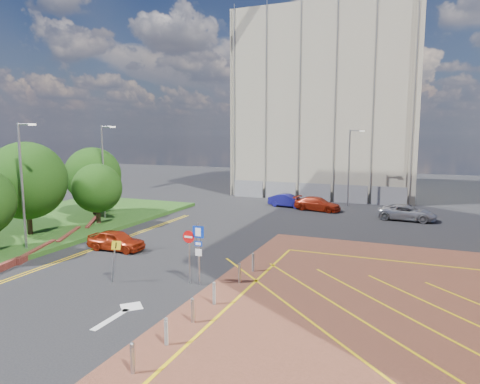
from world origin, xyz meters
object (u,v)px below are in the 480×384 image
Objects in this scene: tree_d at (93,175)px; car_blue_back at (288,201)px; warning_sign at (115,256)px; lamp_left_near at (23,181)px; lamp_left_far at (104,168)px; sign_cluster at (195,247)px; car_red_back at (317,204)px; tree_b at (27,181)px; tree_c at (97,188)px; car_silver_back at (407,213)px; car_red_left at (116,240)px; lamp_back at (350,165)px.

car_blue_back is (14.81, 12.05, -3.20)m from tree_d.
tree_d reaches higher than car_blue_back.
warning_sign is (12.89, -13.37, -2.44)m from tree_d.
lamp_left_near is 1.00× the size of lamp_left_far.
lamp_left_near reaches higher than car_blue_back.
lamp_left_near is at bearing 175.44° from sign_cluster.
lamp_left_far is 20.48m from car_red_back.
car_red_back is at bearing 57.57° from lamp_left_near.
car_blue_back is at bearing 55.45° from tree_b.
car_silver_back is (23.42, 12.38, -2.51)m from tree_c.
car_silver_back reaches higher than car_red_left.
sign_cluster reaches higher than car_red_back.
car_silver_back is (11.61, -2.67, 0.02)m from car_blue_back.
tree_d reaches higher than car_red_back.
lamp_left_far is at bearing 143.18° from sign_cluster.
lamp_back is at bearing -28.01° from car_red_left.
lamp_back is 3.56× the size of warning_sign.
warning_sign is at bearing -143.61° from car_red_left.
sign_cluster is at bearing -14.26° from tree_b.
car_blue_back is 3.44m from car_red_back.
lamp_left_far is (-2.00, 10.00, 0.00)m from lamp_left_near.
car_red_left is (-7.86, 3.74, -1.29)m from sign_cluster.
tree_c is at bearing 146.84° from sign_cluster.
lamp_left_far reaches higher than car_silver_back.
tree_c reaches higher than warning_sign.
car_silver_back is at bearing -43.89° from lamp_back.
lamp_back is at bearing 57.60° from lamp_left_near.
tree_d is 1.31× the size of car_red_back.
tree_c is (2.00, 5.00, -1.04)m from tree_b.
car_silver_back is at bearing 34.36° from tree_b.
car_blue_back is (-1.99, 24.07, -1.29)m from sign_cluster.
car_red_left is at bearing -41.63° from tree_c.
tree_c is 25.19m from lamp_back.
sign_cluster is 24.18m from car_blue_back.
tree_d is 12.59m from car_red_left.
lamp_left_near is 30.50m from car_silver_back.
lamp_back reaches higher than car_red_left.
tree_b is 1.38× the size of tree_c.
lamp_left_far is 1.00× the size of lamp_back.
tree_c is at bearing 46.94° from car_red_left.
lamp_left_near is (1.08, -8.00, 1.47)m from tree_c.
warning_sign reaches higher than car_red_back.
warning_sign is at bearing -175.58° from car_blue_back.
car_red_back is at bearing 48.13° from tree_b.
car_red_back is (14.04, 22.09, -3.99)m from lamp_left_near.
car_red_back is 0.94× the size of car_silver_back.
car_red_left is 0.96× the size of car_blue_back.
lamp_left_far is 1.98× the size of car_blue_back.
sign_cluster reaches higher than car_blue_back.
warning_sign is 25.03m from car_red_back.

